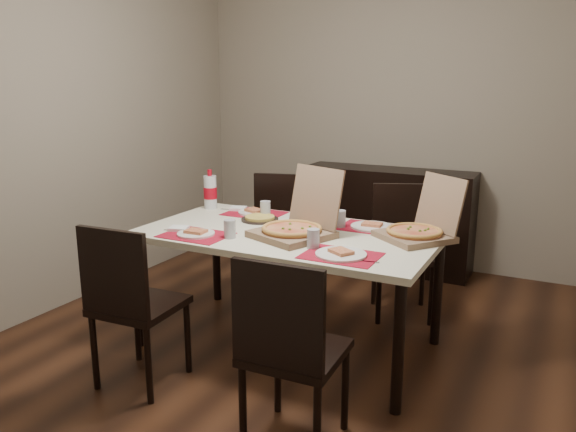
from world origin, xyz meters
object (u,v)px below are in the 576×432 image
Objects in this scene: chair_near_right at (289,346)px; chair_far_right at (402,244)px; dip_bowl at (312,226)px; dining_table at (288,242)px; pizza_box_center at (296,227)px; sideboard at (387,219)px; soda_bottle at (210,192)px; chair_near_left at (130,300)px; chair_far_left at (277,228)px.

chair_near_right is 1.81m from chair_far_right.
chair_far_right is 9.00× the size of dip_bowl.
pizza_box_center is at bearing -39.72° from dining_table.
pizza_box_center reaches higher than sideboard.
soda_bottle is at bearing -121.08° from sideboard.
soda_bottle is (-0.89, 0.18, 0.11)m from dip_bowl.
dip_bowl is at bearing -89.77° from sideboard.
chair_near_left is 1.26m from soda_bottle.
chair_near_left and chair_far_right have the same top height.
chair_near_right is 9.00× the size of dip_bowl.
dining_table is at bearing -58.03° from chair_far_left.
chair_far_right is at bearing 90.10° from chair_near_right.
soda_bottle reaches higher than dining_table.
dip_bowl is at bearing 90.74° from pizza_box_center.
chair_near_left is 1.00× the size of chair_near_right.
dip_bowl is 0.91m from soda_bottle.
soda_bottle is at bearing -116.91° from chair_far_left.
chair_near_left and chair_far_left have the same top height.
sideboard is at bearing 90.29° from pizza_box_center.
dip_bowl is at bearing 58.52° from chair_near_left.
chair_far_right is at bearing -66.71° from sideboard.
chair_far_right is at bearing 22.75° from soda_bottle.
chair_far_left reaches higher than dip_bowl.
dip_bowl is at bearing -118.80° from chair_far_right.
chair_near_right is at bearing -70.18° from dip_bowl.
chair_far_left is at bearing 131.62° from dip_bowl.
dining_table is 17.42× the size of dip_bowl.
chair_near_left and chair_near_right have the same top height.
sideboard is 1.82m from dining_table.
pizza_box_center is 5.37× the size of dip_bowl.
sideboard is 0.83× the size of dining_table.
dining_table is 1.94× the size of chair_far_right.
chair_near_right is 2.07m from chair_far_left.
chair_near_left is (-0.60, -2.64, 0.06)m from sideboard.
pizza_box_center reaches higher than dip_bowl.
soda_bottle reaches higher than chair_far_right.
soda_bottle is at bearing -157.25° from chair_far_right.
chair_near_right is (1.01, -0.10, 0.00)m from chair_near_left.
dining_table is 1.94× the size of chair_near_right.
chair_far_left is 0.69m from soda_bottle.
sideboard is at bearing 113.29° from chair_far_right.
dip_bowl is (0.62, -0.70, 0.25)m from chair_far_left.
chair_near_right is at bearing -65.62° from pizza_box_center.
sideboard is 1.61× the size of chair_near_left.
soda_bottle reaches higher than chair_far_left.
pizza_box_center is (0.63, -0.93, 0.30)m from chair_far_left.
chair_near_left is at bearing -120.38° from chair_far_right.
sideboard is 2.70× the size of pizza_box_center.
soda_bottle is at bearing 155.43° from pizza_box_center.
dining_table is (-0.08, -1.80, 0.23)m from sideboard.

